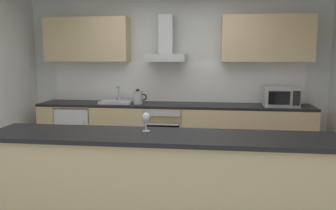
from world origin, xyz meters
TOP-DOWN VIEW (x-y plane):
  - ground at (0.00, 0.00)m, footprint 5.85×4.69m
  - wall_back at (0.00, 1.91)m, footprint 5.85×0.12m
  - backsplash_tile at (0.00, 1.84)m, footprint 4.12×0.02m
  - counter_back at (0.00, 1.53)m, footprint 4.26×0.60m
  - counter_island at (0.24, -0.79)m, footprint 3.35×0.64m
  - upper_cabinets at (0.00, 1.68)m, footprint 4.21×0.32m
  - oven at (-0.12, 1.50)m, footprint 0.60×0.62m
  - refrigerator at (-1.56, 1.50)m, footprint 0.58×0.60m
  - microwave at (1.63, 1.47)m, footprint 0.50×0.38m
  - sink at (-0.90, 1.51)m, footprint 0.50×0.40m
  - kettle at (-0.55, 1.47)m, footprint 0.29×0.15m
  - range_hood at (-0.12, 1.63)m, footprint 0.62×0.45m
  - wine_glass at (0.00, -0.68)m, footprint 0.08×0.08m

SIDE VIEW (x-z plane):
  - ground at x=0.00m, z-range -0.02..0.00m
  - refrigerator at x=-1.56m, z-range 0.00..0.85m
  - counter_back at x=0.00m, z-range 0.00..0.90m
  - oven at x=-0.12m, z-range 0.06..0.86m
  - counter_island at x=0.24m, z-range 0.01..0.95m
  - sink at x=-0.90m, z-range 0.80..1.06m
  - kettle at x=-0.55m, z-range 0.89..1.13m
  - microwave at x=1.63m, z-range 0.90..1.20m
  - wine_glass at x=0.00m, z-range 0.98..1.16m
  - backsplash_tile at x=0.00m, z-range 0.90..1.56m
  - wall_back at x=0.00m, z-range 0.00..2.60m
  - range_hood at x=-0.12m, z-range 1.43..2.15m
  - upper_cabinets at x=0.00m, z-range 1.56..2.26m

